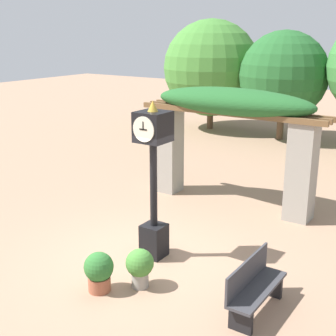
# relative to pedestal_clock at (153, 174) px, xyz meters

# --- Properties ---
(ground_plane) EXTENTS (60.00, 60.00, 0.00)m
(ground_plane) POSITION_rel_pedestal_clock_xyz_m (-0.12, -0.19, -1.74)
(ground_plane) COLOR #9E7A60
(pedestal_clock) EXTENTS (0.57, 0.62, 3.15)m
(pedestal_clock) POSITION_rel_pedestal_clock_xyz_m (0.00, 0.00, 0.00)
(pedestal_clock) COLOR black
(pedestal_clock) RESTS_ON ground
(pergola) EXTENTS (4.95, 1.20, 3.03)m
(pergola) POSITION_rel_pedestal_clock_xyz_m (-0.12, 3.50, 0.47)
(pergola) COLOR gray
(pergola) RESTS_ON ground
(potted_plant_near_left) EXTENTS (0.50, 0.50, 0.72)m
(potted_plant_near_left) POSITION_rel_pedestal_clock_xyz_m (0.48, -1.11, -1.33)
(potted_plant_near_left) COLOR gray
(potted_plant_near_left) RESTS_ON ground
(potted_plant_near_right) EXTENTS (0.52, 0.52, 0.72)m
(potted_plant_near_right) POSITION_rel_pedestal_clock_xyz_m (-0.02, -1.61, -1.35)
(potted_plant_near_right) COLOR #9E563D
(potted_plant_near_right) RESTS_ON ground
(park_bench) EXTENTS (0.42, 1.50, 0.89)m
(park_bench) POSITION_rel_pedestal_clock_xyz_m (2.46, -0.68, -1.31)
(park_bench) COLOR #38383D
(park_bench) RESTS_ON ground
(tree_line) EXTENTS (14.34, 4.29, 4.95)m
(tree_line) POSITION_rel_pedestal_clock_xyz_m (-1.04, 11.67, 1.02)
(tree_line) COLOR brown
(tree_line) RESTS_ON ground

